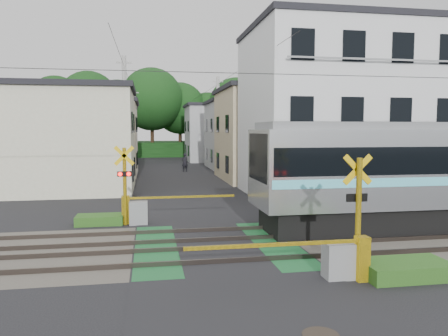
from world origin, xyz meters
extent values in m
plane|color=black|center=(0.00, 0.00, 0.00)|extent=(120.00, 120.00, 0.00)
cube|color=#47423A|center=(0.00, 0.00, 0.00)|extent=(120.00, 6.00, 0.00)
cube|color=black|center=(0.00, 0.00, 0.01)|extent=(5.20, 120.00, 0.00)
cube|color=#145126|center=(-1.90, 0.00, 0.01)|extent=(1.30, 6.00, 0.00)
cube|color=#145126|center=(1.90, 0.00, 0.01)|extent=(1.30, 6.00, 0.00)
cube|color=#3F3833|center=(0.00, -1.90, 0.07)|extent=(120.00, 0.08, 0.14)
cube|color=#3F3833|center=(0.00, -0.50, 0.07)|extent=(120.00, 0.08, 0.14)
cube|color=#3F3833|center=(0.00, 0.50, 0.07)|extent=(120.00, 0.08, 0.14)
cube|color=#3F3833|center=(0.00, 1.90, 0.07)|extent=(120.00, 0.08, 0.14)
cube|color=black|center=(4.51, 1.20, 0.32)|extent=(2.53, 2.32, 0.63)
cube|color=black|center=(1.71, 1.20, 2.73)|extent=(0.10, 2.54, 1.65)
cylinder|color=yellow|center=(3.00, -3.60, 1.50)|extent=(0.14, 0.14, 3.00)
cube|color=yellow|center=(3.00, -3.50, 2.70)|extent=(0.77, 0.05, 0.77)
cube|color=yellow|center=(3.00, -3.50, 2.70)|extent=(0.77, 0.05, 0.77)
cube|color=black|center=(3.00, -3.50, 2.00)|extent=(0.55, 0.05, 0.20)
sphere|color=#FF0C07|center=(2.84, -3.44, 2.00)|extent=(0.16, 0.16, 0.16)
sphere|color=#FF0C07|center=(3.16, -3.44, 2.00)|extent=(0.16, 0.16, 0.16)
cube|color=gray|center=(2.50, -3.60, 0.45)|extent=(0.70, 0.50, 0.90)
cube|color=yellow|center=(3.00, -3.85, 0.55)|extent=(0.30, 0.30, 1.10)
cube|color=yellow|center=(0.75, -3.85, 1.00)|extent=(4.20, 0.08, 0.08)
cylinder|color=yellow|center=(-3.00, 3.60, 1.50)|extent=(0.14, 0.14, 3.00)
cube|color=yellow|center=(-3.00, 3.50, 2.70)|extent=(0.77, 0.05, 0.77)
cube|color=yellow|center=(-3.00, 3.50, 2.70)|extent=(0.77, 0.05, 0.77)
cube|color=black|center=(-3.00, 3.50, 2.00)|extent=(0.55, 0.05, 0.20)
sphere|color=#FF0C07|center=(-3.16, 3.44, 2.00)|extent=(0.16, 0.16, 0.16)
sphere|color=#FF0C07|center=(-2.84, 3.44, 2.00)|extent=(0.16, 0.16, 0.16)
cube|color=gray|center=(-2.50, 3.60, 0.45)|extent=(0.70, 0.50, 0.90)
cube|color=yellow|center=(-3.00, 3.85, 0.55)|extent=(0.30, 0.30, 1.10)
cube|color=yellow|center=(-0.75, 3.85, 1.00)|extent=(4.20, 0.08, 0.08)
cube|color=silver|center=(8.50, 9.50, 4.50)|extent=(10.00, 8.00, 9.00)
cube|color=black|center=(8.50, 9.50, 9.15)|extent=(10.20, 8.16, 0.30)
cube|color=black|center=(4.80, 5.47, 1.50)|extent=(1.10, 0.06, 1.40)
cube|color=black|center=(7.25, 5.47, 1.50)|extent=(1.10, 0.06, 1.40)
cube|color=black|center=(9.70, 5.47, 1.50)|extent=(1.10, 0.06, 1.40)
cube|color=black|center=(12.15, 5.47, 1.50)|extent=(1.10, 0.06, 1.40)
cube|color=gray|center=(8.50, 5.25, 0.90)|extent=(9.00, 0.06, 0.08)
cube|color=black|center=(4.80, 5.47, 4.50)|extent=(1.10, 0.06, 1.40)
cube|color=black|center=(7.25, 5.47, 4.50)|extent=(1.10, 0.06, 1.40)
cube|color=black|center=(9.70, 5.47, 4.50)|extent=(1.10, 0.06, 1.40)
cube|color=black|center=(12.15, 5.47, 4.50)|extent=(1.10, 0.06, 1.40)
cube|color=gray|center=(8.50, 5.25, 3.90)|extent=(9.00, 0.06, 0.08)
cube|color=black|center=(4.80, 5.47, 7.50)|extent=(1.10, 0.06, 1.40)
cube|color=black|center=(7.25, 5.47, 7.50)|extent=(1.10, 0.06, 1.40)
cube|color=black|center=(9.70, 5.47, 7.50)|extent=(1.10, 0.06, 1.40)
cube|color=gray|center=(8.50, 5.25, 6.90)|extent=(9.00, 0.06, 0.08)
cube|color=beige|center=(-6.50, 14.00, 3.00)|extent=(7.00, 7.00, 6.00)
cube|color=black|center=(-6.50, 14.00, 6.15)|extent=(7.35, 7.35, 0.30)
cube|color=black|center=(-2.97, 12.25, 1.30)|extent=(0.06, 1.00, 1.20)
cube|color=black|center=(-2.97, 15.75, 1.30)|extent=(0.06, 1.00, 1.20)
cube|color=black|center=(-2.97, 12.25, 4.10)|extent=(0.06, 1.00, 1.20)
cube|color=black|center=(-2.97, 15.75, 4.10)|extent=(0.06, 1.00, 1.20)
cube|color=tan|center=(6.80, 18.00, 3.25)|extent=(7.00, 8.00, 6.50)
cube|color=black|center=(6.80, 18.00, 6.65)|extent=(7.35, 8.40, 0.30)
cube|color=black|center=(3.27, 16.00, 1.30)|extent=(0.06, 1.00, 1.20)
cube|color=black|center=(3.27, 20.00, 1.30)|extent=(0.06, 1.00, 1.20)
cube|color=black|center=(3.27, 16.00, 4.10)|extent=(0.06, 1.00, 1.20)
cube|color=black|center=(3.27, 20.00, 4.10)|extent=(0.06, 1.00, 1.20)
cube|color=beige|center=(-7.00, 23.00, 2.90)|extent=(8.00, 7.00, 5.80)
cube|color=black|center=(-7.00, 23.00, 5.95)|extent=(8.40, 7.35, 0.30)
cube|color=black|center=(-2.97, 21.25, 1.30)|extent=(0.06, 1.00, 1.20)
cube|color=black|center=(-2.97, 24.75, 1.30)|extent=(0.06, 1.00, 1.20)
cube|color=black|center=(-2.97, 21.25, 4.10)|extent=(0.06, 1.00, 1.20)
cube|color=black|center=(-2.97, 24.75, 4.10)|extent=(0.06, 1.00, 1.20)
cube|color=#9D9FA2|center=(7.20, 28.00, 3.10)|extent=(7.00, 7.00, 6.20)
cube|color=black|center=(7.20, 28.00, 6.35)|extent=(7.35, 7.35, 0.30)
cube|color=black|center=(3.67, 26.25, 1.30)|extent=(0.06, 1.00, 1.20)
cube|color=black|center=(3.67, 29.75, 1.30)|extent=(0.06, 1.00, 1.20)
cube|color=black|center=(3.67, 26.25, 4.10)|extent=(0.06, 1.00, 1.20)
cube|color=black|center=(3.67, 29.75, 4.10)|extent=(0.06, 1.00, 1.20)
cube|color=beige|center=(-6.80, 33.00, 3.00)|extent=(7.00, 8.00, 6.00)
cube|color=black|center=(-6.80, 33.00, 6.15)|extent=(7.35, 8.40, 0.30)
cube|color=black|center=(-3.27, 31.00, 1.30)|extent=(0.06, 1.00, 1.20)
cube|color=black|center=(-3.27, 35.00, 1.30)|extent=(0.06, 1.00, 1.20)
cube|color=black|center=(-3.27, 31.00, 4.10)|extent=(0.06, 1.00, 1.20)
cube|color=black|center=(-3.27, 35.00, 4.10)|extent=(0.06, 1.00, 1.20)
cube|color=#9D9FA2|center=(6.50, 38.00, 3.20)|extent=(8.00, 7.00, 6.40)
cube|color=black|center=(6.50, 38.00, 6.55)|extent=(8.40, 7.35, 0.30)
cube|color=black|center=(2.47, 36.25, 1.30)|extent=(0.06, 1.00, 1.20)
cube|color=black|center=(2.47, 39.75, 1.30)|extent=(0.06, 1.00, 1.20)
cube|color=black|center=(2.47, 36.25, 4.10)|extent=(0.06, 1.00, 1.20)
cube|color=black|center=(2.47, 39.75, 4.10)|extent=(0.06, 1.00, 1.20)
cube|color=#143913|center=(0.00, 50.00, 1.00)|extent=(40.00, 10.00, 2.00)
cylinder|color=#332114|center=(-14.08, 48.15, 2.72)|extent=(0.50, 0.50, 5.44)
sphere|color=#143913|center=(-14.08, 48.15, 7.07)|extent=(7.62, 7.62, 7.62)
cylinder|color=#332114|center=(-9.92, 48.70, 2.92)|extent=(0.50, 0.50, 5.83)
sphere|color=#143913|center=(-9.92, 48.70, 7.58)|extent=(8.16, 8.16, 8.16)
cylinder|color=#332114|center=(-5.99, 47.88, 2.62)|extent=(0.50, 0.50, 5.24)
sphere|color=#143913|center=(-5.99, 47.88, 6.81)|extent=(7.33, 7.33, 7.33)
cylinder|color=#332114|center=(-1.48, 46.04, 2.98)|extent=(0.50, 0.50, 5.97)
sphere|color=#143913|center=(-1.48, 46.04, 7.76)|extent=(8.36, 8.36, 8.36)
cylinder|color=#332114|center=(2.44, 48.32, 2.58)|extent=(0.50, 0.50, 5.16)
sphere|color=#143913|center=(2.44, 48.32, 6.70)|extent=(7.22, 7.22, 7.22)
cylinder|color=#332114|center=(6.43, 49.11, 2.26)|extent=(0.50, 0.50, 4.53)
sphere|color=#143913|center=(6.43, 49.11, 5.88)|extent=(6.34, 6.34, 6.34)
cylinder|color=#332114|center=(10.23, 47.02, 2.75)|extent=(0.50, 0.50, 5.50)
sphere|color=#143913|center=(10.23, 47.02, 7.15)|extent=(7.70, 7.70, 7.70)
cylinder|color=#332114|center=(13.33, 49.05, 2.83)|extent=(0.50, 0.50, 5.67)
sphere|color=#143913|center=(13.33, 49.05, 7.37)|extent=(7.94, 7.94, 7.94)
cube|color=black|center=(6.00, 1.20, 5.60)|extent=(60.00, 0.02, 0.02)
cylinder|color=#A5A5A0|center=(-3.40, 13.00, 4.00)|extent=(0.26, 0.26, 8.00)
cube|color=#A5A5A0|center=(-3.40, 13.00, 7.60)|extent=(0.90, 0.08, 0.08)
cylinder|color=#A5A5A0|center=(3.60, 22.00, 4.00)|extent=(0.26, 0.26, 8.00)
cube|color=#A5A5A0|center=(3.60, 22.00, 7.60)|extent=(0.90, 0.08, 0.08)
cylinder|color=#A5A5A0|center=(-3.40, 34.00, 4.00)|extent=(0.26, 0.26, 8.00)
cube|color=#A5A5A0|center=(-3.40, 34.00, 7.60)|extent=(0.90, 0.08, 0.08)
cube|color=black|center=(-3.40, 23.50, 7.40)|extent=(0.02, 42.00, 0.02)
cube|color=black|center=(3.60, 23.50, 7.40)|extent=(0.02, 42.00, 0.02)
imported|color=black|center=(1.09, 24.82, 0.81)|extent=(0.70, 0.59, 1.63)
cylinder|color=#2D261E|center=(0.90, -6.40, 0.01)|extent=(0.68, 0.68, 0.02)
cube|color=#2D5E1E|center=(4.20, -3.80, 0.20)|extent=(2.20, 1.20, 0.40)
cube|color=#2D5E1E|center=(-4.00, 3.90, 0.18)|extent=(1.80, 1.00, 0.36)
cube|color=#2D5E1E|center=(4.60, 3.20, 0.15)|extent=(1.50, 0.90, 0.30)
camera|label=1|loc=(-2.11, -13.51, 3.68)|focal=35.00mm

